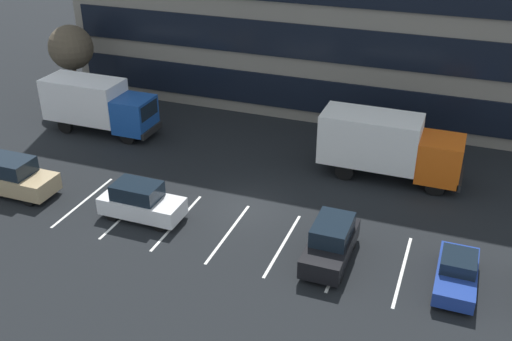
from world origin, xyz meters
The scene contains 9 objects.
ground_plane centered at (0.00, 0.00, 0.00)m, with size 120.00×120.00×0.00m, color black.
lot_markings centered at (0.00, -2.57, 0.00)m, with size 16.94×5.40×0.01m.
box_truck_blue centered at (-12.75, 5.62, 1.98)m, with size 7.58×2.51×3.51m.
box_truck_orange centered at (6.10, 5.89, 2.07)m, with size 7.94×2.63×3.68m.
suv_white centered at (-4.67, -2.80, 0.92)m, with size 4.22×1.79×1.91m.
suv_black centered at (5.17, -2.91, 0.93)m, with size 1.81×4.27×1.93m.
suv_tan centered at (-12.36, -3.05, 0.99)m, with size 4.54×1.92×2.05m.
sedan_navy centered at (10.64, -2.82, 0.67)m, with size 1.65×3.95×1.41m.
bare_tree centered at (-17.00, 9.15, 4.31)m, with size 3.15×3.15×5.90m.
Camera 1 is at (9.82, -24.73, 16.26)m, focal length 41.70 mm.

